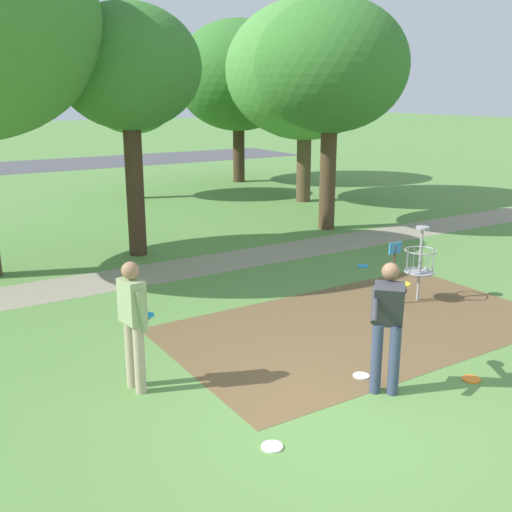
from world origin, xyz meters
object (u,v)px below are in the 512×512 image
tree_near_right (132,95)px  tree_mid_left (238,76)px  disc_golf_basket (417,261)px  tree_near_left (129,69)px  tree_far_center (306,71)px  frisbee_mid_grass (272,447)px  frisbee_far_right (361,376)px  player_foreground_watching (388,320)px  frisbee_far_left (471,379)px  frisbee_near_basket (363,266)px  tree_mid_center (331,67)px  frisbee_scattered_a (142,318)px  player_throwing (133,319)px

tree_near_right → tree_mid_left: bearing=17.3°
disc_golf_basket → tree_near_left: (-3.07, 5.83, 3.44)m
tree_far_center → tree_mid_left: bearing=84.1°
frisbee_mid_grass → frisbee_far_right: same height
player_foreground_watching → frisbee_far_left: size_ratio=7.15×
frisbee_near_basket → tree_far_center: size_ratio=0.04×
frisbee_far_left → tree_mid_left: tree_mid_left is taller
frisbee_far_left → tree_mid_left: (6.83, 17.60, 4.35)m
frisbee_far_left → tree_mid_center: size_ratio=0.04×
tree_near_left → tree_mid_center: size_ratio=0.92×
player_foreground_watching → tree_near_right: tree_near_right is taller
tree_mid_left → frisbee_mid_grass: bearing=-119.6°
frisbee_near_basket → tree_near_right: (-0.89, 11.10, 3.62)m
frisbee_scattered_a → tree_near_right: 12.85m
frisbee_near_basket → tree_near_left: size_ratio=0.05×
frisbee_far_right → tree_mid_left: tree_mid_left is taller
frisbee_far_left → tree_far_center: size_ratio=0.04×
frisbee_scattered_a → player_foreground_watching: bearing=-68.2°
frisbee_near_basket → frisbee_mid_grass: 7.35m
player_foreground_watching → frisbee_near_basket: size_ratio=6.70×
tree_mid_left → tree_near_right: bearing=-162.7°
player_throwing → frisbee_scattered_a: size_ratio=7.11×
disc_golf_basket → tree_mid_center: (2.46, 5.67, 3.60)m
player_foreground_watching → tree_near_left: bearing=90.8°
tree_near_left → player_throwing: bearing=-111.7°
frisbee_mid_grass → tree_near_right: size_ratio=0.05×
tree_near_right → tree_mid_left: tree_mid_left is taller
disc_golf_basket → frisbee_near_basket: (0.72, 2.21, -0.74)m
frisbee_scattered_a → tree_mid_left: (9.70, 13.14, 4.35)m
tree_near_left → disc_golf_basket: bearing=-62.2°
player_foreground_watching → player_throwing: (-2.63, 1.77, -0.02)m
tree_far_center → frisbee_mid_grass: bearing=-127.8°
player_throwing → frisbee_far_left: player_throwing is taller
frisbee_near_basket → tree_near_left: tree_near_left is taller
player_foreground_watching → frisbee_mid_grass: player_foreground_watching is taller
frisbee_scattered_a → tree_far_center: 12.78m
disc_golf_basket → tree_near_right: (-0.17, 13.31, 2.88)m
tree_near_left → tree_near_right: 8.04m
frisbee_far_left → frisbee_far_right: bearing=144.0°
player_throwing → frisbee_far_right: 3.13m
frisbee_scattered_a → tree_mid_center: size_ratio=0.04×
frisbee_far_left → tree_near_left: bearing=99.0°
player_throwing → frisbee_far_right: size_ratio=7.64×
player_foreground_watching → frisbee_far_right: player_foreground_watching is taller
tree_mid_left → frisbee_near_basket: bearing=-109.0°
frisbee_near_basket → tree_mid_center: 5.82m
tree_near_right → tree_mid_center: tree_mid_center is taller
tree_near_left → tree_mid_left: bearing=48.1°
player_throwing → frisbee_scattered_a: (1.00, 2.32, -0.96)m
player_throwing → frisbee_scattered_a: bearing=66.7°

